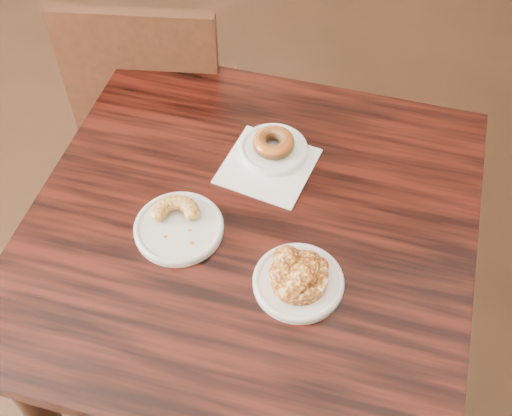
{
  "coord_description": "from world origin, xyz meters",
  "views": [
    {
      "loc": [
        -0.05,
        -0.49,
        1.74
      ],
      "look_at": [
        -0.02,
        0.24,
        0.8
      ],
      "focal_mm": 45.0,
      "sensor_mm": 36.0,
      "label": 1
    }
  ],
  "objects_px": {
    "chair_far": "(165,110)",
    "apple_fritter": "(299,275)",
    "cafe_table": "(251,317)",
    "cruller_fragment": "(178,222)",
    "glazed_donut": "(274,143)"
  },
  "relations": [
    {
      "from": "chair_far",
      "to": "glazed_donut",
      "type": "xyz_separation_m",
      "value": [
        0.28,
        -0.46,
        0.33
      ]
    },
    {
      "from": "apple_fritter",
      "to": "glazed_donut",
      "type": "bearing_deg",
      "value": 94.64
    },
    {
      "from": "cafe_table",
      "to": "apple_fritter",
      "type": "relative_size",
      "value": 5.83
    },
    {
      "from": "chair_far",
      "to": "apple_fritter",
      "type": "height_order",
      "value": "chair_far"
    },
    {
      "from": "chair_far",
      "to": "cruller_fragment",
      "type": "xyz_separation_m",
      "value": [
        0.09,
        -0.65,
        0.33
      ]
    },
    {
      "from": "cafe_table",
      "to": "apple_fritter",
      "type": "bearing_deg",
      "value": -41.97
    },
    {
      "from": "chair_far",
      "to": "glazed_donut",
      "type": "relative_size",
      "value": 10.37
    },
    {
      "from": "chair_far",
      "to": "glazed_donut",
      "type": "distance_m",
      "value": 0.63
    },
    {
      "from": "chair_far",
      "to": "apple_fritter",
      "type": "distance_m",
      "value": 0.9
    },
    {
      "from": "cafe_table",
      "to": "chair_far",
      "type": "distance_m",
      "value": 0.68
    },
    {
      "from": "cafe_table",
      "to": "apple_fritter",
      "type": "xyz_separation_m",
      "value": [
        0.08,
        -0.14,
        0.4
      ]
    },
    {
      "from": "cafe_table",
      "to": "cruller_fragment",
      "type": "xyz_separation_m",
      "value": [
        -0.13,
        -0.01,
        0.4
      ]
    },
    {
      "from": "chair_far",
      "to": "apple_fritter",
      "type": "relative_size",
      "value": 6.18
    },
    {
      "from": "apple_fritter",
      "to": "cruller_fragment",
      "type": "bearing_deg",
      "value": 149.32
    },
    {
      "from": "cafe_table",
      "to": "glazed_donut",
      "type": "bearing_deg",
      "value": 90.67
    }
  ]
}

